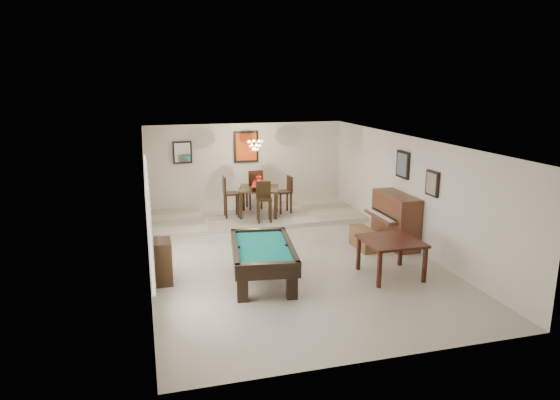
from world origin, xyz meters
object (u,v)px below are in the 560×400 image
square_table (391,258)px  piano_bench (364,239)px  dining_chair_north (254,189)px  dining_chair_east (284,195)px  flower_vase (259,180)px  apothecary_chest (162,262)px  dining_chair_west (231,197)px  dining_chair_south (264,202)px  pool_table (263,264)px  dining_table (259,199)px  chandelier (255,142)px  upright_piano (390,220)px

square_table → piano_bench: 1.70m
dining_chair_north → dining_chair_east: (0.72, -0.72, -0.06)m
flower_vase → dining_chair_east: bearing=2.5°
apothecary_chest → flower_vase: bearing=54.3°
dining_chair_west → flower_vase: bearing=-89.4°
flower_vase → dining_chair_north: size_ratio=0.20×
dining_chair_south → dining_chair_east: size_ratio=1.01×
apothecary_chest → dining_chair_west: bearing=62.5°
pool_table → dining_chair_south: (0.92, 3.70, 0.30)m
pool_table → dining_chair_south: dining_chair_south is taller
piano_bench → dining_chair_west: bearing=129.0°
pool_table → dining_table: size_ratio=1.96×
chandelier → pool_table: bearing=-101.0°
piano_bench → apothecary_chest: 4.72m
flower_vase → dining_chair_south: 0.87m
piano_bench → chandelier: chandelier is taller
dining_chair_east → upright_piano: bearing=25.1°
upright_piano → dining_chair_south: upright_piano is taller
flower_vase → dining_chair_north: (0.03, 0.76, -0.43)m
dining_chair_south → pool_table: bearing=-96.4°
dining_table → flower_vase: bearing=180.0°
piano_bench → dining_chair_north: size_ratio=0.74×
upright_piano → dining_chair_north: size_ratio=1.27×
dining_chair_north → chandelier: size_ratio=1.96×
dining_chair_north → dining_chair_east: dining_chair_north is taller
apothecary_chest → flower_vase: size_ratio=3.73×
piano_bench → dining_chair_east: dining_chair_east is taller
piano_bench → dining_chair_west: dining_chair_west is taller
upright_piano → flower_vase: (-2.49, 3.09, 0.52)m
pool_table → flower_vase: 4.60m
dining_chair_west → upright_piano: bearing=-132.1°
piano_bench → chandelier: size_ratio=1.46×
dining_chair_north → dining_chair_east: bearing=130.8°
chandelier → piano_bench: bearing=-60.0°
pool_table → flower_vase: flower_vase is taller
upright_piano → dining_chair_east: bearing=119.2°
piano_bench → dining_table: bearing=119.5°
piano_bench → upright_piano: bearing=6.3°
flower_vase → dining_chair_west: size_ratio=0.20×
square_table → chandelier: chandelier is taller
apothecary_chest → flower_vase: (2.86, 3.97, 0.71)m
flower_vase → piano_bench: bearing=-60.5°
upright_piano → flower_vase: 4.00m
dining_chair_south → dining_chair_west: 1.06m
pool_table → dining_table: bearing=85.9°
apothecary_chest → chandelier: (2.78, 4.03, 1.77)m
dining_chair_north → chandelier: 1.65m
dining_chair_west → chandelier: bearing=-84.5°
dining_chair_east → dining_chair_north: bearing=-139.3°
square_table → dining_chair_north: dining_chair_north is taller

